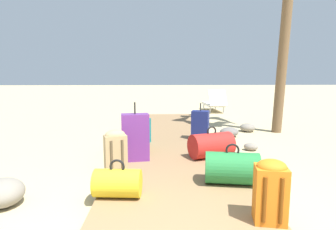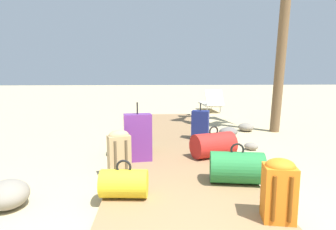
{
  "view_description": "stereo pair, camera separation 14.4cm",
  "coord_description": "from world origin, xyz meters",
  "px_view_note": "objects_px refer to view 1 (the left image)",
  "views": [
    {
      "loc": [
        -0.23,
        -1.54,
        1.39
      ],
      "look_at": [
        -0.03,
        4.18,
        0.55
      ],
      "focal_mm": 30.36,
      "sensor_mm": 36.0,
      "label": 1
    },
    {
      "loc": [
        -0.37,
        -1.53,
        1.39
      ],
      "look_at": [
        -0.03,
        4.18,
        0.55
      ],
      "focal_mm": 30.36,
      "sensor_mm": 36.0,
      "label": 2
    }
  ],
  "objects_px": {
    "duffel_bag_red": "(211,145)",
    "suitcase_purple": "(135,137)",
    "duffel_bag_green": "(232,168)",
    "lounge_chair": "(214,103)",
    "backpack_orange": "(271,189)",
    "suitcase_navy": "(200,125)",
    "duffel_bag_yellow": "(118,183)",
    "duffel_bag_olive": "(130,140)",
    "backpack_tan": "(115,150)",
    "backpack_teal": "(142,129)"
  },
  "relations": [
    {
      "from": "duffel_bag_red",
      "to": "suitcase_purple",
      "type": "distance_m",
      "value": 1.19
    },
    {
      "from": "duffel_bag_green",
      "to": "lounge_chair",
      "type": "relative_size",
      "value": 0.44
    },
    {
      "from": "duffel_bag_red",
      "to": "backpack_orange",
      "type": "relative_size",
      "value": 1.32
    },
    {
      "from": "suitcase_navy",
      "to": "duffel_bag_yellow",
      "type": "bearing_deg",
      "value": -115.74
    },
    {
      "from": "suitcase_purple",
      "to": "lounge_chair",
      "type": "height_order",
      "value": "suitcase_purple"
    },
    {
      "from": "suitcase_navy",
      "to": "lounge_chair",
      "type": "relative_size",
      "value": 0.48
    },
    {
      "from": "duffel_bag_red",
      "to": "duffel_bag_olive",
      "type": "height_order",
      "value": "duffel_bag_red"
    },
    {
      "from": "backpack_tan",
      "to": "duffel_bag_yellow",
      "type": "bearing_deg",
      "value": -80.37
    },
    {
      "from": "lounge_chair",
      "to": "backpack_tan",
      "type": "bearing_deg",
      "value": -111.79
    },
    {
      "from": "backpack_teal",
      "to": "suitcase_navy",
      "type": "distance_m",
      "value": 1.18
    },
    {
      "from": "backpack_teal",
      "to": "duffel_bag_olive",
      "type": "xyz_separation_m",
      "value": [
        -0.17,
        -0.52,
        -0.1
      ]
    },
    {
      "from": "suitcase_navy",
      "to": "duffel_bag_olive",
      "type": "distance_m",
      "value": 1.54
    },
    {
      "from": "duffel_bag_red",
      "to": "duffel_bag_green",
      "type": "distance_m",
      "value": 1.08
    },
    {
      "from": "duffel_bag_yellow",
      "to": "suitcase_purple",
      "type": "bearing_deg",
      "value": 86.08
    },
    {
      "from": "duffel_bag_olive",
      "to": "lounge_chair",
      "type": "relative_size",
      "value": 0.42
    },
    {
      "from": "duffel_bag_red",
      "to": "backpack_teal",
      "type": "bearing_deg",
      "value": 139.88
    },
    {
      "from": "suitcase_navy",
      "to": "duffel_bag_green",
      "type": "height_order",
      "value": "suitcase_navy"
    },
    {
      "from": "backpack_teal",
      "to": "duffel_bag_yellow",
      "type": "bearing_deg",
      "value": -93.16
    },
    {
      "from": "duffel_bag_red",
      "to": "duffel_bag_olive",
      "type": "distance_m",
      "value": 1.39
    },
    {
      "from": "suitcase_purple",
      "to": "lounge_chair",
      "type": "xyz_separation_m",
      "value": [
        2.41,
        6.1,
        -0.11
      ]
    },
    {
      "from": "duffel_bag_yellow",
      "to": "backpack_tan",
      "type": "xyz_separation_m",
      "value": [
        -0.14,
        0.8,
        0.15
      ]
    },
    {
      "from": "suitcase_navy",
      "to": "backpack_orange",
      "type": "bearing_deg",
      "value": -87.4
    },
    {
      "from": "duffel_bag_red",
      "to": "duffel_bag_green",
      "type": "xyz_separation_m",
      "value": [
        0.04,
        -1.08,
        -0.0
      ]
    },
    {
      "from": "duffel_bag_yellow",
      "to": "duffel_bag_green",
      "type": "relative_size",
      "value": 0.76
    },
    {
      "from": "backpack_tan",
      "to": "duffel_bag_olive",
      "type": "xyz_separation_m",
      "value": [
        0.09,
        1.05,
        -0.12
      ]
    },
    {
      "from": "duffel_bag_yellow",
      "to": "backpack_tan",
      "type": "relative_size",
      "value": 0.91
    },
    {
      "from": "duffel_bag_red",
      "to": "duffel_bag_yellow",
      "type": "xyz_separation_m",
      "value": [
        -1.27,
        -1.41,
        -0.04
      ]
    },
    {
      "from": "duffel_bag_olive",
      "to": "backpack_orange",
      "type": "relative_size",
      "value": 1.12
    },
    {
      "from": "duffel_bag_red",
      "to": "backpack_teal",
      "type": "xyz_separation_m",
      "value": [
        -1.14,
        0.96,
        0.09
      ]
    },
    {
      "from": "duffel_bag_yellow",
      "to": "suitcase_purple",
      "type": "height_order",
      "value": "suitcase_purple"
    },
    {
      "from": "duffel_bag_green",
      "to": "lounge_chair",
      "type": "xyz_separation_m",
      "value": [
        1.19,
        7.08,
        0.06
      ]
    },
    {
      "from": "duffel_bag_yellow",
      "to": "backpack_teal",
      "type": "height_order",
      "value": "backpack_teal"
    },
    {
      "from": "backpack_orange",
      "to": "duffel_bag_green",
      "type": "bearing_deg",
      "value": 96.86
    },
    {
      "from": "suitcase_purple",
      "to": "suitcase_navy",
      "type": "bearing_deg",
      "value": 48.47
    },
    {
      "from": "suitcase_purple",
      "to": "suitcase_navy",
      "type": "relative_size",
      "value": 1.21
    },
    {
      "from": "duffel_bag_red",
      "to": "backpack_teal",
      "type": "relative_size",
      "value": 1.41
    },
    {
      "from": "suitcase_navy",
      "to": "duffel_bag_green",
      "type": "bearing_deg",
      "value": -89.05
    },
    {
      "from": "backpack_teal",
      "to": "lounge_chair",
      "type": "bearing_deg",
      "value": 64.8
    },
    {
      "from": "duffel_bag_olive",
      "to": "backpack_orange",
      "type": "height_order",
      "value": "backpack_orange"
    },
    {
      "from": "backpack_tan",
      "to": "duffel_bag_green",
      "type": "height_order",
      "value": "backpack_tan"
    },
    {
      "from": "backpack_teal",
      "to": "duffel_bag_olive",
      "type": "height_order",
      "value": "backpack_teal"
    },
    {
      "from": "lounge_chair",
      "to": "duffel_bag_green",
      "type": "bearing_deg",
      "value": -99.53
    },
    {
      "from": "duffel_bag_yellow",
      "to": "backpack_orange",
      "type": "height_order",
      "value": "backpack_orange"
    },
    {
      "from": "suitcase_purple",
      "to": "suitcase_navy",
      "type": "height_order",
      "value": "suitcase_purple"
    },
    {
      "from": "backpack_teal",
      "to": "duffel_bag_green",
      "type": "relative_size",
      "value": 0.78
    },
    {
      "from": "backpack_teal",
      "to": "backpack_orange",
      "type": "xyz_separation_m",
      "value": [
        1.29,
        -2.93,
        0.02
      ]
    },
    {
      "from": "duffel_bag_green",
      "to": "lounge_chair",
      "type": "bearing_deg",
      "value": 80.47
    },
    {
      "from": "backpack_teal",
      "to": "lounge_chair",
      "type": "xyz_separation_m",
      "value": [
        2.37,
        5.04,
        -0.03
      ]
    },
    {
      "from": "backpack_teal",
      "to": "suitcase_purple",
      "type": "xyz_separation_m",
      "value": [
        -0.04,
        -1.06,
        0.08
      ]
    },
    {
      "from": "backpack_teal",
      "to": "suitcase_purple",
      "type": "height_order",
      "value": "suitcase_purple"
    }
  ]
}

